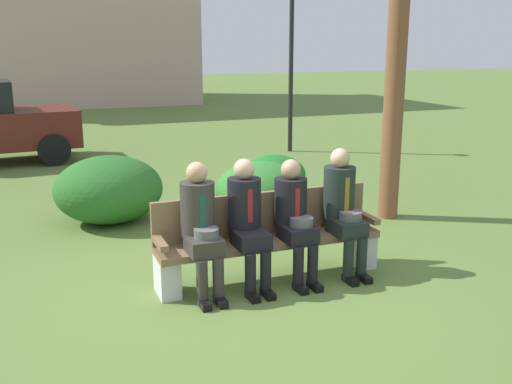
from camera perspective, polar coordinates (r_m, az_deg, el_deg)
The scene contains 10 objects.
ground_plane at distance 6.06m, azimuth -1.80°, elevation -9.25°, with size 80.00×80.00×0.00m, color #5A7635.
park_bench at distance 6.18m, azimuth 1.15°, elevation -4.43°, with size 2.39×0.44×0.90m.
seated_man_leftmost at distance 5.73m, azimuth -5.39°, elevation -2.97°, with size 0.34×0.72×1.31m.
seated_man_centerleft at distance 5.88m, azimuth -0.85°, elevation -2.43°, with size 0.34×0.72×1.31m.
seated_man_centerright at distance 6.07m, azimuth 3.75°, elevation -2.16°, with size 0.34×0.72×1.26m.
seated_man_rightmost at distance 6.32m, azimuth 8.43°, elevation -1.26°, with size 0.34×0.72×1.34m.
shrub_near_bench at distance 9.59m, azimuth 1.77°, elevation 1.68°, with size 1.05×0.96×0.65m, color #227629.
shrub_mid_lawn at distance 8.30m, azimuth 0.41°, elevation 0.21°, with size 1.29×1.18×0.80m, color #357F30.
shrub_far_lawn at distance 8.32m, azimuth -14.09°, elevation 0.24°, with size 1.48×1.36×0.92m, color #2A6726.
street_lamp at distance 13.34m, azimuth 3.44°, elevation 13.44°, with size 0.24×0.24×3.65m.
Camera 1 is at (-1.86, -5.24, 2.42)m, focal length 41.26 mm.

